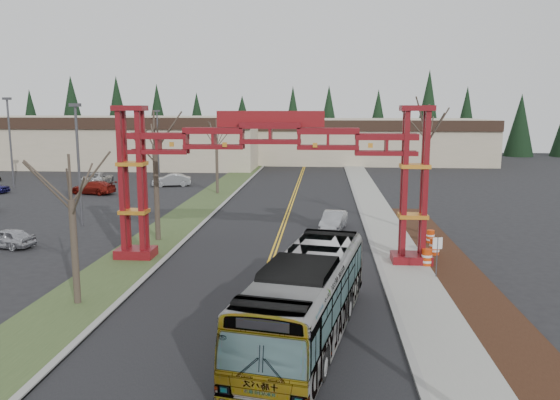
# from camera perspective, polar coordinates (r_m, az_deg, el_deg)

# --- Properties ---
(road) EXTENTS (12.00, 110.00, 0.02)m
(road) POSITION_cam_1_polar(r_m,az_deg,el_deg) (38.55, 0.05, -3.53)
(road) COLOR black
(road) RESTS_ON ground
(lane_line_left) EXTENTS (0.12, 100.00, 0.01)m
(lane_line_left) POSITION_cam_1_polar(r_m,az_deg,el_deg) (38.55, -0.13, -3.51)
(lane_line_left) COLOR gold
(lane_line_left) RESTS_ON road
(lane_line_right) EXTENTS (0.12, 100.00, 0.01)m
(lane_line_right) POSITION_cam_1_polar(r_m,az_deg,el_deg) (38.53, 0.23, -3.51)
(lane_line_right) COLOR gold
(lane_line_right) RESTS_ON road
(curb_right) EXTENTS (0.30, 110.00, 0.15)m
(curb_right) POSITION_cam_1_polar(r_m,az_deg,el_deg) (38.54, 9.22, -3.56)
(curb_right) COLOR gray
(curb_right) RESTS_ON ground
(sidewalk_right) EXTENTS (2.60, 110.00, 0.14)m
(sidewalk_right) POSITION_cam_1_polar(r_m,az_deg,el_deg) (38.69, 11.36, -3.58)
(sidewalk_right) COLOR gray
(sidewalk_right) RESTS_ON ground
(landscape_strip) EXTENTS (2.60, 50.00, 0.12)m
(landscape_strip) POSITION_cam_1_polar(r_m,az_deg,el_deg) (25.09, 21.41, -11.35)
(landscape_strip) COLOR black
(landscape_strip) RESTS_ON ground
(grass_median) EXTENTS (4.00, 110.00, 0.08)m
(grass_median) POSITION_cam_1_polar(r_m,az_deg,el_deg) (39.97, -11.48, -3.21)
(grass_median) COLOR #374C26
(grass_median) RESTS_ON ground
(curb_left) EXTENTS (0.30, 110.00, 0.15)m
(curb_left) POSITION_cam_1_polar(r_m,az_deg,el_deg) (39.49, -8.89, -3.23)
(curb_left) COLOR gray
(curb_left) RESTS_ON ground
(gateway_arch) EXTENTS (18.20, 1.60, 8.90)m
(gateway_arch) POSITION_cam_1_polar(r_m,az_deg,el_deg) (30.70, -1.00, 4.41)
(gateway_arch) COLOR #640D10
(gateway_arch) RESTS_ON ground
(retail_building_west) EXTENTS (46.00, 22.30, 7.50)m
(retail_building_west) POSITION_cam_1_polar(r_m,az_deg,el_deg) (90.75, -16.78, 6.00)
(retail_building_west) COLOR tan
(retail_building_west) RESTS_ON ground
(retail_building_east) EXTENTS (38.00, 20.30, 7.00)m
(retail_building_east) POSITION_cam_1_polar(r_m,az_deg,el_deg) (92.79, 9.02, 6.20)
(retail_building_east) COLOR tan
(retail_building_east) RESTS_ON ground
(conifer_treeline) EXTENTS (116.10, 5.60, 13.00)m
(conifer_treeline) POSITION_cam_1_polar(r_m,az_deg,el_deg) (104.49, 3.17, 8.29)
(conifer_treeline) COLOR black
(conifer_treeline) RESTS_ON ground
(transit_bus) EXTENTS (4.95, 12.08, 3.28)m
(transit_bus) POSITION_cam_1_polar(r_m,az_deg,el_deg) (21.06, 2.80, -10.14)
(transit_bus) COLOR #A5A7AD
(transit_bus) RESTS_ON ground
(silver_sedan) EXTENTS (2.18, 4.33, 1.36)m
(silver_sedan) POSITION_cam_1_polar(r_m,az_deg,el_deg) (39.80, 5.62, -2.17)
(silver_sedan) COLOR #A5A8AD
(silver_sedan) RESTS_ON ground
(parked_car_near_a) EXTENTS (3.90, 2.18, 1.26)m
(parked_car_near_a) POSITION_cam_1_polar(r_m,az_deg,el_deg) (38.71, -26.68, -3.57)
(parked_car_near_a) COLOR #A7A8AF
(parked_car_near_a) RESTS_ON ground
(parked_car_mid_a) EXTENTS (5.07, 3.03, 1.38)m
(parked_car_mid_a) POSITION_cam_1_polar(r_m,az_deg,el_deg) (59.42, -18.93, 1.24)
(parked_car_mid_a) COLOR maroon
(parked_car_mid_a) RESTS_ON ground
(parked_car_far_a) EXTENTS (4.55, 2.57, 1.42)m
(parked_car_far_a) POSITION_cam_1_polar(r_m,az_deg,el_deg) (63.08, -11.27, 2.05)
(parked_car_far_a) COLOR #A4A7AC
(parked_car_far_a) RESTS_ON ground
(parked_car_far_b) EXTENTS (2.93, 5.62, 1.51)m
(parked_car_far_b) POSITION_cam_1_polar(r_m,az_deg,el_deg) (66.26, -18.50, 2.13)
(parked_car_far_b) COLOR silver
(parked_car_far_b) RESTS_ON ground
(bare_tree_median_near) EXTENTS (3.07, 3.07, 6.79)m
(bare_tree_median_near) POSITION_cam_1_polar(r_m,az_deg,el_deg) (25.54, -20.96, -0.08)
(bare_tree_median_near) COLOR #382D26
(bare_tree_median_near) RESTS_ON ground
(bare_tree_median_mid) EXTENTS (3.46, 3.46, 8.62)m
(bare_tree_median_mid) POSITION_cam_1_polar(r_m,az_deg,el_deg) (36.55, -12.95, 5.48)
(bare_tree_median_mid) COLOR #382D26
(bare_tree_median_mid) RESTS_ON ground
(bare_tree_median_far) EXTENTS (2.92, 2.92, 7.63)m
(bare_tree_median_far) POSITION_cam_1_polar(r_m,az_deg,el_deg) (56.37, -6.66, 6.36)
(bare_tree_median_far) COLOR #382D26
(bare_tree_median_far) RESTS_ON ground
(bare_tree_right_far) EXTENTS (3.41, 3.41, 9.03)m
(bare_tree_right_far) POSITION_cam_1_polar(r_m,az_deg,el_deg) (38.55, 15.18, 6.23)
(bare_tree_right_far) COLOR #382D26
(bare_tree_right_far) RESTS_ON ground
(light_pole_near) EXTENTS (0.79, 0.39, 9.11)m
(light_pole_near) POSITION_cam_1_polar(r_m,az_deg,el_deg) (43.09, -20.35, 4.34)
(light_pole_near) COLOR #3F3F44
(light_pole_near) RESTS_ON ground
(light_pole_mid) EXTENTS (0.86, 0.43, 9.93)m
(light_pole_mid) POSITION_cam_1_polar(r_m,az_deg,el_deg) (67.59, -26.39, 6.02)
(light_pole_mid) COLOR #3F3F44
(light_pole_mid) RESTS_ON ground
(light_pole_far) EXTENTS (0.74, 0.37, 8.53)m
(light_pole_far) POSITION_cam_1_polar(r_m,az_deg,el_deg) (74.94, -12.65, 6.41)
(light_pole_far) COLOR #3F3F44
(light_pole_far) RESTS_ON ground
(street_sign) EXTENTS (0.50, 0.12, 2.21)m
(street_sign) POSITION_cam_1_polar(r_m,az_deg,el_deg) (29.22, 16.11, -4.98)
(street_sign) COLOR #3F3F44
(street_sign) RESTS_ON ground
(barrel_south) EXTENTS (0.57, 0.57, 1.06)m
(barrel_south) POSITION_cam_1_polar(r_m,az_deg,el_deg) (31.43, 15.08, -5.92)
(barrel_south) COLOR #CD3B0B
(barrel_south) RESTS_ON ground
(barrel_mid) EXTENTS (0.59, 0.59, 1.09)m
(barrel_mid) POSITION_cam_1_polar(r_m,az_deg,el_deg) (33.90, 15.83, -4.80)
(barrel_mid) COLOR #CD3B0B
(barrel_mid) RESTS_ON ground
(barrel_north) EXTENTS (0.51, 0.51, 0.95)m
(barrel_north) POSITION_cam_1_polar(r_m,az_deg,el_deg) (36.76, 15.44, -3.78)
(barrel_north) COLOR #CD3B0B
(barrel_north) RESTS_ON ground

